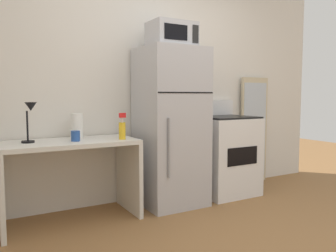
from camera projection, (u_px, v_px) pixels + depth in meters
wall_back_white at (149, 83)px, 3.87m from camera, size 5.00×0.10×2.60m
desk at (70, 165)px, 3.13m from camera, size 1.21×0.59×0.75m
desk_lamp at (30, 115)px, 2.95m from camera, size 0.14×0.12×0.35m
paper_towel_roll at (77, 126)px, 3.28m from camera, size 0.11×0.11×0.24m
spray_bottle at (122, 129)px, 3.20m from camera, size 0.06×0.06×0.25m
coffee_mug at (76, 136)px, 3.07m from camera, size 0.08×0.08×0.09m
refrigerator at (171, 127)px, 3.62m from camera, size 0.64×0.64×1.65m
microwave at (172, 35)px, 3.52m from camera, size 0.46×0.35×0.26m
oven_range at (225, 155)px, 4.03m from camera, size 0.66×0.61×1.10m
leaning_mirror at (254, 130)px, 4.57m from camera, size 0.44×0.03×1.40m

